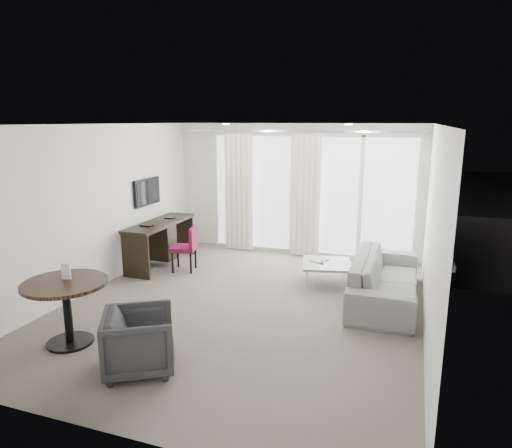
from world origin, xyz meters
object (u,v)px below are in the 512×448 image
(coffee_table, at_px, (326,273))
(sofa, at_px, (385,278))
(desk, at_px, (161,243))
(tub_armchair, at_px, (139,341))
(rattan_chair_a, at_px, (341,219))
(rattan_chair_b, at_px, (405,224))
(desk_chair, at_px, (184,249))
(round_table, at_px, (68,313))

(coffee_table, bearing_deg, sofa, -23.94)
(desk, height_order, tub_armchair, desk)
(rattan_chair_a, relative_size, rattan_chair_b, 0.86)
(desk_chair, distance_m, round_table, 2.94)
(tub_armchair, xyz_separation_m, coffee_table, (1.40, 3.36, -0.16))
(coffee_table, bearing_deg, desk, -179.59)
(desk, bearing_deg, rattan_chair_b, 35.39)
(round_table, relative_size, coffee_table, 1.26)
(rattan_chair_b, bearing_deg, coffee_table, -93.09)
(desk, height_order, coffee_table, desk)
(desk, bearing_deg, desk_chair, -16.03)
(sofa, height_order, rattan_chair_b, rattan_chair_b)
(tub_armchair, relative_size, rattan_chair_a, 0.97)
(round_table, relative_size, rattan_chair_b, 1.11)
(desk, distance_m, sofa, 4.11)
(desk, bearing_deg, round_table, -79.55)
(desk, distance_m, desk_chair, 0.60)
(sofa, bearing_deg, rattan_chair_a, 18.36)
(round_table, height_order, rattan_chair_a, round_table)
(round_table, relative_size, tub_armchair, 1.34)
(desk_chair, distance_m, sofa, 3.52)
(rattan_chair_a, bearing_deg, round_table, -102.46)
(desk_chair, distance_m, tub_armchair, 3.38)
(tub_armchair, height_order, rattan_chair_b, rattan_chair_b)
(round_table, xyz_separation_m, sofa, (3.52, 2.69, -0.06))
(sofa, xyz_separation_m, rattan_chair_a, (-1.25, 3.78, 0.04))
(tub_armchair, height_order, rattan_chair_a, rattan_chair_a)
(round_table, height_order, coffee_table, round_table)
(round_table, distance_m, rattan_chair_a, 6.86)
(desk_chair, height_order, round_table, desk_chair)
(coffee_table, relative_size, sofa, 0.34)
(desk, distance_m, tub_armchair, 3.76)
(desk, relative_size, coffee_table, 2.23)
(tub_armchair, relative_size, coffee_table, 0.94)
(desk_chair, bearing_deg, sofa, -15.99)
(desk, xyz_separation_m, sofa, (4.09, -0.41, -0.07))
(desk, xyz_separation_m, round_table, (0.57, -3.10, -0.01))
(coffee_table, xyz_separation_m, rattan_chair_b, (1.16, 3.02, 0.27))
(desk, relative_size, tub_armchair, 2.36)
(desk_chair, xyz_separation_m, rattan_chair_a, (2.26, 3.54, -0.02))
(desk_chair, height_order, coffee_table, desk_chair)
(rattan_chair_a, bearing_deg, desk_chair, -115.78)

